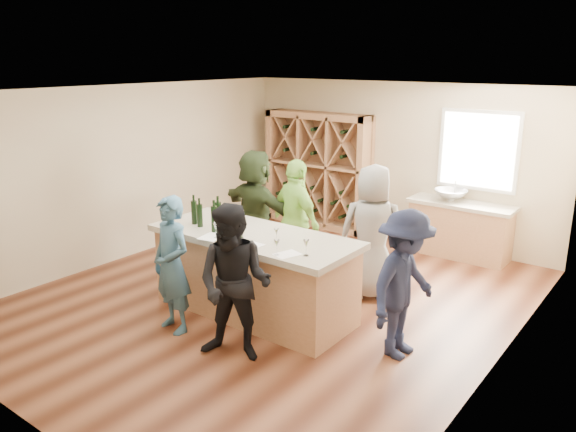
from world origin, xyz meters
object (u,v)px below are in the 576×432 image
Objects in this scene: wine_bottle_b at (200,215)px; wine_bottle_c at (218,215)px; wine_bottle_a at (194,212)px; wine_bottle_f at (240,228)px; wine_rack at (318,170)px; wine_bottle_e at (230,222)px; person_far_left at (256,208)px; person_server at (404,285)px; person_far_right at (372,232)px; sink at (451,195)px; person_near_left at (172,265)px; person_near_right at (235,284)px; tasting_counter_base at (254,276)px; wine_bottle_d at (214,219)px; person_far_mid at (296,221)px.

wine_bottle_b is 0.90× the size of wine_bottle_c.
wine_bottle_a is at bearing -167.45° from wine_bottle_c.
wine_rack is at bearing 111.84° from wine_bottle_f.
wine_bottle_e is at bearing 4.98° from wine_bottle_b.
person_far_left reaches higher than wine_bottle_c.
person_far_right is at bearing 45.52° from person_server.
wine_bottle_a reaches higher than wine_bottle_b.
sink is at bearing 18.21° from person_server.
person_near_left is 1.00× the size of person_server.
wine_bottle_f is at bearing 106.83° from person_near_right.
person_near_right reaches higher than tasting_counter_base.
wine_rack is at bearing 112.76° from tasting_counter_base.
wine_bottle_b reaches higher than tasting_counter_base.
wine_rack reaches higher than wine_bottle_b.
person_near_left is at bearing -93.57° from wine_bottle_d.
tasting_counter_base is at bearing 99.64° from person_near_right.
wine_rack is 1.32× the size of person_near_left.
person_far_right is (1.20, 1.52, -0.30)m from wine_bottle_e.
person_near_left is (0.06, -0.87, -0.41)m from wine_bottle_c.
wine_bottle_b is 0.18× the size of person_near_left.
wine_bottle_b is at bearing -148.83° from wine_bottle_c.
person_near_right is 2.89m from person_far_left.
person_near_left reaches higher than sink.
wine_bottle_a is 1.04× the size of wine_bottle_b.
wine_bottle_a is (-0.89, -0.16, 0.74)m from tasting_counter_base.
wine_bottle_f is (-0.90, -1.66, 0.30)m from person_far_right.
wine_bottle_e is 0.17× the size of person_near_right.
sink is 0.29× the size of person_far_right.
wine_rack is 1.19× the size of person_far_left.
tasting_counter_base is at bearing 27.05° from person_far_right.
person_far_mid reaches higher than wine_bottle_c.
sink is 1.81× the size of wine_bottle_f.
wine_bottle_b is at bearing -17.12° from wine_bottle_a.
person_far_mid reaches higher than person_near_right.
person_far_mid is 1.60m from wine_bottle_f.
person_far_right reaches higher than tasting_counter_base.
person_server is at bearing 6.27° from wine_bottle_a.
wine_bottle_a reaches higher than wine_bottle_e.
wine_rack is 0.85× the size of tasting_counter_base.
wine_bottle_c reaches higher than wine_bottle_b.
person_far_right is at bearing 67.34° from person_near_left.
wine_bottle_a is at bearing 179.63° from wine_bottle_e.
person_near_left is 2.71m from person_far_right.
person_server is (1.43, 1.14, -0.03)m from person_near_right.
person_server reaches higher than wine_bottle_d.
wine_rack reaches higher than person_near_right.
tasting_counter_base is at bearing -106.87° from sink.
wine_bottle_a is at bearing -170.06° from tasting_counter_base.
person_server is 0.91× the size of person_far_left.
person_far_mid reaches higher than wine_bottle_b.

